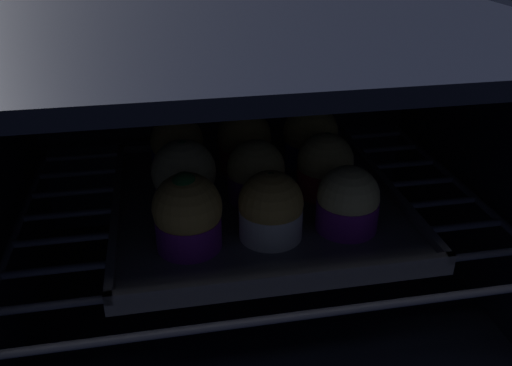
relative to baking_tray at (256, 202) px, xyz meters
The scene contains 12 objects.
oven_cavity 5.04cm from the baking_tray, 90.00° to the left, with size 59.00×47.00×37.00cm.
oven_rack 1.11cm from the baking_tray, 90.00° to the left, with size 54.80×42.00×0.80cm.
baking_tray is the anchor object (origin of this frame).
muffin_row0_col0 12.62cm from the baking_tray, 134.70° to the right, with size 6.86×6.86×8.30cm.
muffin_row0_col1 8.93cm from the baking_tray, 88.76° to the right, with size 6.63×6.63×7.19cm.
muffin_row0_col2 12.02cm from the baking_tray, 44.44° to the right, with size 6.55×6.55×6.98cm.
muffin_row1_col0 9.18cm from the baking_tray, behind, with size 7.19×7.19×7.95cm.
muffin_row1_col1 3.63cm from the baking_tray, 15.45° to the left, with size 6.66×6.66×7.15cm.
muffin_row1_col2 9.07cm from the baking_tray, ahead, with size 6.56×6.56×7.39cm.
muffin_row2_col0 12.57cm from the baking_tray, 135.34° to the left, with size 6.55×6.55×7.96cm.
muffin_row2_col1 9.04cm from the baking_tray, 90.72° to the left, with size 6.86×6.86×8.00cm.
muffin_row2_col2 12.48cm from the baking_tray, 42.68° to the left, with size 7.04×7.04×7.99cm.
Camera 1 is at (-9.98, -31.70, 45.72)cm, focal length 37.41 mm.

